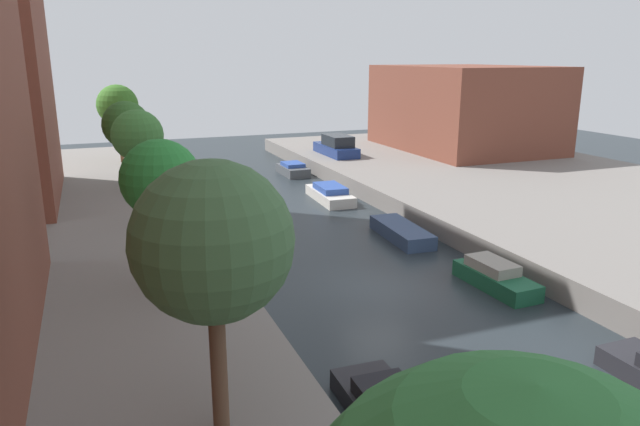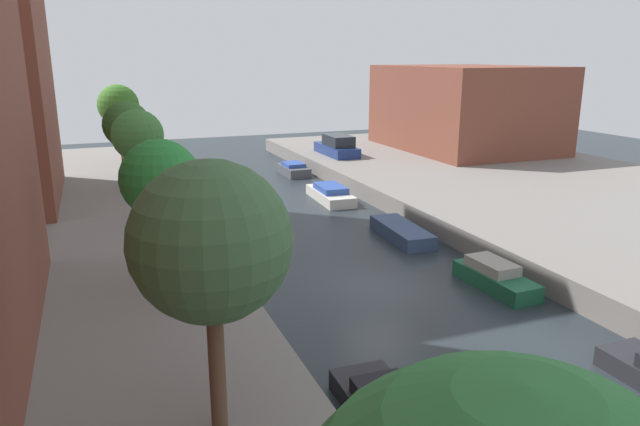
# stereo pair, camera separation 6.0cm
# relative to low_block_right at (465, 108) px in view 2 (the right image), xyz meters

# --- Properties ---
(ground_plane) EXTENTS (84.00, 84.00, 0.00)m
(ground_plane) POSITION_rel_low_block_right_xyz_m (-18.00, -21.12, -4.17)
(ground_plane) COLOR #232B30
(low_block_right) EXTENTS (10.00, 13.36, 6.33)m
(low_block_right) POSITION_rel_low_block_right_xyz_m (0.00, 0.00, 0.00)
(low_block_right) COLOR brown
(low_block_right) RESTS_ON quay_right
(street_tree_1) EXTENTS (2.98, 2.98, 5.39)m
(street_tree_1) POSITION_rel_low_block_right_xyz_m (-25.39, -28.73, 0.70)
(street_tree_1) COLOR brown
(street_tree_1) RESTS_ON quay_left
(street_tree_2) EXTENTS (2.46, 2.46, 4.70)m
(street_tree_2) POSITION_rel_low_block_right_xyz_m (-25.39, -20.66, 0.26)
(street_tree_2) COLOR brown
(street_tree_2) RESTS_ON quay_left
(street_tree_3) EXTENTS (2.21, 2.21, 4.91)m
(street_tree_3) POSITION_rel_low_block_right_xyz_m (-25.39, -12.64, 0.60)
(street_tree_3) COLOR brown
(street_tree_3) RESTS_ON quay_left
(street_tree_4) EXTENTS (2.59, 2.59, 4.72)m
(street_tree_4) POSITION_rel_low_block_right_xyz_m (-25.39, -4.92, 0.24)
(street_tree_4) COLOR #4D4B26
(street_tree_4) RESTS_ON quay_left
(street_tree_5) EXTENTS (2.74, 2.74, 5.24)m
(street_tree_5) POSITION_rel_low_block_right_xyz_m (-25.39, 3.28, 0.69)
(street_tree_5) COLOR brown
(street_tree_5) RESTS_ON quay_left
(parked_car) EXTENTS (1.81, 4.78, 1.49)m
(parked_car) POSITION_rel_low_block_right_xyz_m (-10.50, 0.60, -2.55)
(parked_car) COLOR navy
(parked_car) RESTS_ON quay_right
(moored_boat_left_2) EXTENTS (1.60, 4.35, 0.89)m
(moored_boat_left_2) POSITION_rel_low_block_right_xyz_m (-21.55, -28.82, -3.80)
(moored_boat_left_2) COLOR #232328
(moored_boat_left_2) RESTS_ON ground_plane
(moored_boat_right_2) EXTENTS (1.37, 3.54, 0.97)m
(moored_boat_right_2) POSITION_rel_low_block_right_xyz_m (-14.16, -22.69, -3.76)
(moored_boat_right_2) COLOR #195638
(moored_boat_right_2) RESTS_ON ground_plane
(moored_boat_right_3) EXTENTS (1.68, 4.27, 0.62)m
(moored_boat_right_3) POSITION_rel_low_block_right_xyz_m (-14.43, -16.31, -3.86)
(moored_boat_right_3) COLOR #33476B
(moored_boat_right_3) RESTS_ON ground_plane
(moored_boat_right_4) EXTENTS (1.80, 4.41, 0.92)m
(moored_boat_right_4) POSITION_rel_low_block_right_xyz_m (-14.73, -8.44, -3.78)
(moored_boat_right_4) COLOR beige
(moored_boat_right_4) RESTS_ON ground_plane
(moored_boat_right_5) EXTENTS (1.55, 3.17, 0.86)m
(moored_boat_right_5) POSITION_rel_low_block_right_xyz_m (-14.28, -0.50, -3.79)
(moored_boat_right_5) COLOR #4C5156
(moored_boat_right_5) RESTS_ON ground_plane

